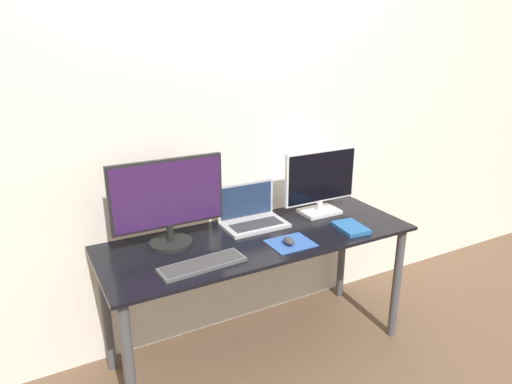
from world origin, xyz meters
TOP-DOWN VIEW (x-y plane):
  - ground_plane at (0.00, 0.00)m, footprint 12.00×12.00m
  - wall_back at (0.00, 0.68)m, footprint 7.00×0.05m
  - desk at (0.00, 0.31)m, footprint 1.66×0.61m
  - monitor_left at (-0.44, 0.43)m, footprint 0.57×0.22m
  - monitor_right at (0.48, 0.43)m, footprint 0.48×0.16m
  - laptop at (0.04, 0.48)m, footprint 0.35×0.22m
  - keyboard at (-0.39, 0.14)m, footprint 0.41×0.16m
  - mousepad at (0.10, 0.15)m, footprint 0.22×0.19m
  - mouse at (0.08, 0.14)m, footprint 0.05×0.07m
  - book at (0.48, 0.15)m, footprint 0.15×0.21m

SIDE VIEW (x-z plane):
  - ground_plane at x=0.00m, z-range 0.00..0.00m
  - desk at x=0.00m, z-range 0.25..0.97m
  - mousepad at x=0.10m, z-range 0.72..0.72m
  - keyboard at x=-0.39m, z-range 0.72..0.73m
  - book at x=0.48m, z-range 0.72..0.74m
  - mouse at x=0.08m, z-range 0.72..0.76m
  - laptop at x=0.04m, z-range 0.66..0.88m
  - monitor_right at x=0.48m, z-range 0.72..1.10m
  - monitor_left at x=-0.44m, z-range 0.73..1.17m
  - wall_back at x=0.00m, z-range 0.00..2.50m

